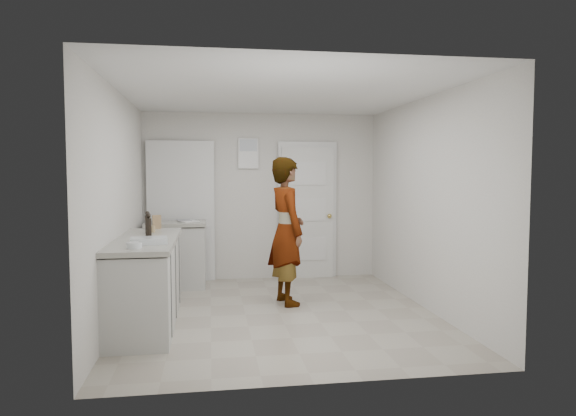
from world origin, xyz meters
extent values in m
plane|color=gray|center=(0.00, 0.00, 0.00)|extent=(4.00, 4.00, 0.00)
plane|color=beige|center=(0.00, 2.00, 1.25)|extent=(3.50, 0.00, 3.50)
plane|color=beige|center=(0.00, -2.00, 1.25)|extent=(3.50, 0.00, 3.50)
plane|color=beige|center=(-1.75, 0.00, 1.25)|extent=(0.00, 4.00, 4.00)
plane|color=beige|center=(1.75, 0.00, 1.25)|extent=(0.00, 4.00, 4.00)
plane|color=silver|center=(0.00, 0.00, 2.50)|extent=(4.00, 4.00, 0.00)
cube|color=silver|center=(0.70, 1.93, 1.00)|extent=(0.80, 0.05, 2.00)
cube|color=silver|center=(0.70, 1.96, 1.03)|extent=(0.90, 0.04, 2.10)
sphere|color=#B99B47|center=(1.03, 1.88, 0.95)|extent=(0.07, 0.07, 0.07)
cube|color=white|center=(-0.20, 1.97, 1.90)|extent=(0.30, 0.02, 0.45)
cube|color=black|center=(-1.20, 1.97, 1.02)|extent=(0.90, 0.05, 2.04)
cube|color=silver|center=(-1.20, 1.94, 1.03)|extent=(0.98, 0.02, 2.10)
cube|color=beige|center=(-1.45, -0.20, 0.43)|extent=(0.60, 1.90, 0.86)
cube|color=black|center=(-1.45, -0.20, 0.04)|extent=(0.56, 1.86, 0.08)
cube|color=#A6A598|center=(-1.45, -0.20, 0.90)|extent=(0.64, 1.96, 0.05)
cube|color=beige|center=(-1.25, 1.55, 0.43)|extent=(0.80, 0.55, 0.86)
cube|color=black|center=(-1.25, 1.55, 0.04)|extent=(0.75, 0.54, 0.08)
cube|color=#A6A598|center=(-1.25, 1.55, 0.90)|extent=(0.84, 0.61, 0.05)
imported|color=silver|center=(0.15, 0.44, 0.90)|extent=(0.57, 0.74, 1.80)
cube|color=#98764C|center=(-1.42, 0.70, 1.01)|extent=(0.11, 0.07, 0.17)
cylinder|color=tan|center=(-1.43, 0.31, 0.96)|extent=(0.05, 0.05, 0.08)
cylinder|color=black|center=(-1.43, -0.12, 1.03)|extent=(0.06, 0.06, 0.20)
sphere|color=black|center=(-1.43, -0.12, 1.16)|extent=(0.06, 0.06, 0.06)
cylinder|color=black|center=(-1.48, 0.20, 1.03)|extent=(0.06, 0.06, 0.21)
sphere|color=black|center=(-1.48, 0.20, 1.16)|extent=(0.05, 0.05, 0.05)
cube|color=silver|center=(-1.37, -0.64, 0.96)|extent=(0.37, 0.28, 0.06)
cube|color=silver|center=(-1.37, -0.64, 0.95)|extent=(0.33, 0.23, 0.05)
cylinder|color=silver|center=(-1.46, -0.93, 0.95)|extent=(0.14, 0.14, 0.05)
sphere|color=white|center=(-1.48, -0.94, 0.95)|extent=(0.05, 0.05, 0.05)
sphere|color=white|center=(-1.44, -0.92, 0.95)|extent=(0.05, 0.05, 0.05)
cube|color=white|center=(-1.09, 1.60, 0.93)|extent=(0.34, 0.36, 0.01)
camera|label=1|loc=(-0.77, -5.74, 1.62)|focal=32.00mm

